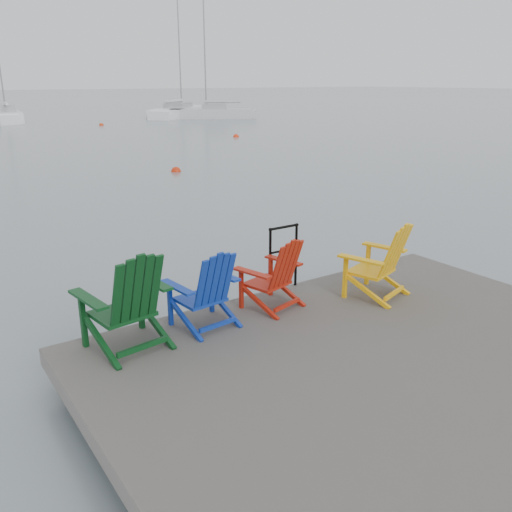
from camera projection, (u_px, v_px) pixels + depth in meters
ground at (404, 409)px, 5.62m from camera, size 400.00×400.00×0.00m
dock at (407, 380)px, 5.52m from camera, size 6.00×5.00×1.40m
handrail at (283, 251)px, 7.36m from camera, size 0.48×0.04×0.90m
chair_green at (128, 300)px, 5.68m from camera, size 0.97×0.91×1.11m
chair_blue at (206, 288)px, 6.22m from camera, size 0.81×0.76×0.95m
chair_red at (274, 273)px, 6.76m from camera, size 0.85×0.81×0.92m
chair_yellow at (380, 260)px, 7.10m from camera, size 0.96×0.91×1.02m
sailboat_near at (7, 117)px, 44.71m from camera, size 3.02×8.09×10.96m
sailboat_mid at (180, 112)px, 50.86m from camera, size 9.12×9.07×13.87m
sailboat_far at (211, 114)px, 47.82m from camera, size 7.03×5.20×9.96m
buoy_a at (176, 172)px, 20.16m from camera, size 0.37×0.37×0.37m
buoy_c at (236, 137)px, 32.36m from camera, size 0.35×0.35×0.35m
buoy_d at (101, 125)px, 40.53m from camera, size 0.34×0.34×0.34m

